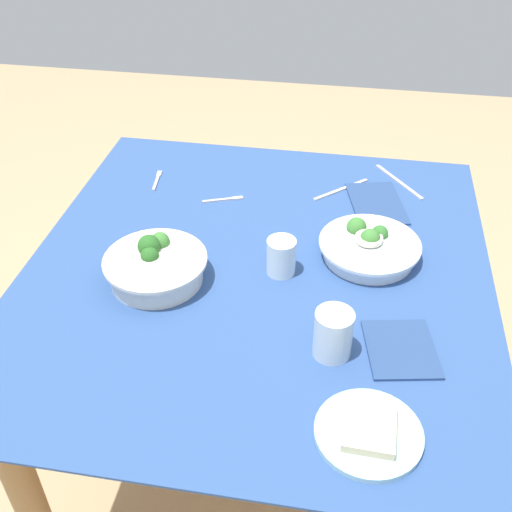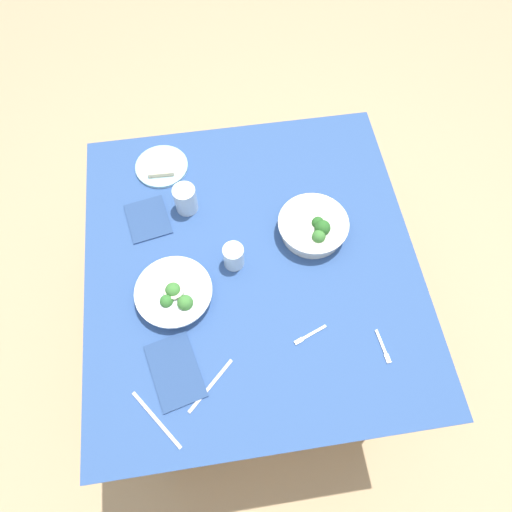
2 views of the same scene
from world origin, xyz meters
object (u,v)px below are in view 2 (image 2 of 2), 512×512
(fork_by_far_bowl, at_px, (309,335))
(napkin_folded_lower, at_px, (148,219))
(table_knife_right, at_px, (157,420))
(water_glass_center, at_px, (234,256))
(table_knife_left, at_px, (211,386))
(bread_side_plate, at_px, (162,166))
(broccoli_bowl_far, at_px, (174,294))
(broccoli_bowl_near, at_px, (313,227))
(water_glass_side, at_px, (185,199))
(napkin_folded_upper, at_px, (175,371))
(fork_by_near_bowl, at_px, (383,348))

(fork_by_far_bowl, relative_size, napkin_folded_lower, 0.66)
(table_knife_right, height_order, napkin_folded_lower, napkin_folded_lower)
(water_glass_center, relative_size, table_knife_left, 0.46)
(napkin_folded_lower, bearing_deg, table_knife_left, -165.39)
(bread_side_plate, bearing_deg, broccoli_bowl_far, -178.43)
(broccoli_bowl_near, height_order, table_knife_right, broccoli_bowl_near)
(water_glass_side, bearing_deg, water_glass_center, -150.49)
(bread_side_plate, relative_size, table_knife_left, 1.01)
(broccoli_bowl_far, height_order, napkin_folded_lower, broccoli_bowl_far)
(water_glass_side, height_order, table_knife_right, water_glass_side)
(fork_by_far_bowl, distance_m, table_knife_left, 0.33)
(broccoli_bowl_near, relative_size, napkin_folded_lower, 1.44)
(napkin_folded_upper, bearing_deg, water_glass_center, -33.33)
(water_glass_center, relative_size, napkin_folded_lower, 0.54)
(napkin_folded_lower, bearing_deg, fork_by_near_bowl, -129.52)
(table_knife_left, distance_m, napkin_folded_lower, 0.62)
(bread_side_plate, bearing_deg, fork_by_near_bowl, -141.47)
(fork_by_near_bowl, bearing_deg, bread_side_plate, -148.06)
(water_glass_side, distance_m, napkin_folded_upper, 0.58)
(broccoli_bowl_far, height_order, table_knife_left, broccoli_bowl_far)
(water_glass_center, bearing_deg, broccoli_bowl_near, -75.12)
(table_knife_left, bearing_deg, water_glass_side, -131.86)
(table_knife_right, relative_size, napkin_folded_lower, 1.29)
(bread_side_plate, height_order, napkin_folded_lower, bread_side_plate)
(fork_by_far_bowl, bearing_deg, broccoli_bowl_far, -46.69)
(water_glass_side, relative_size, napkin_folded_upper, 0.49)
(table_knife_left, height_order, napkin_folded_lower, napkin_folded_lower)
(fork_by_far_bowl, xyz_separation_m, napkin_folded_upper, (-0.05, 0.41, 0.00))
(fork_by_near_bowl, bearing_deg, napkin_folded_upper, -98.69)
(water_glass_side, bearing_deg, table_knife_right, 168.40)
(fork_by_far_bowl, bearing_deg, fork_by_near_bowl, 140.36)
(fork_by_near_bowl, bearing_deg, broccoli_bowl_near, -169.67)
(table_knife_left, height_order, table_knife_right, same)
(napkin_folded_lower, bearing_deg, broccoli_bowl_near, -103.77)
(bread_side_plate, bearing_deg, napkin_folded_lower, 164.70)
(water_glass_center, xyz_separation_m, fork_by_far_bowl, (-0.28, -0.19, -0.04))
(water_glass_side, bearing_deg, table_knife_left, -178.42)
(broccoli_bowl_near, distance_m, table_knife_right, 0.77)
(water_glass_side, xyz_separation_m, table_knife_left, (-0.63, -0.02, -0.05))
(broccoli_bowl_far, distance_m, broccoli_bowl_near, 0.51)
(water_glass_side, height_order, fork_by_far_bowl, water_glass_side)
(broccoli_bowl_far, relative_size, table_knife_right, 1.15)
(water_glass_center, relative_size, table_knife_right, 0.42)
(bread_side_plate, relative_size, napkin_folded_upper, 0.91)
(broccoli_bowl_near, relative_size, napkin_folded_upper, 1.12)
(bread_side_plate, bearing_deg, fork_by_far_bowl, -150.12)
(bread_side_plate, height_order, table_knife_right, bread_side_plate)
(fork_by_near_bowl, relative_size, napkin_folded_lower, 0.65)
(broccoli_bowl_near, distance_m, fork_by_near_bowl, 0.45)
(water_glass_side, distance_m, table_knife_right, 0.72)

